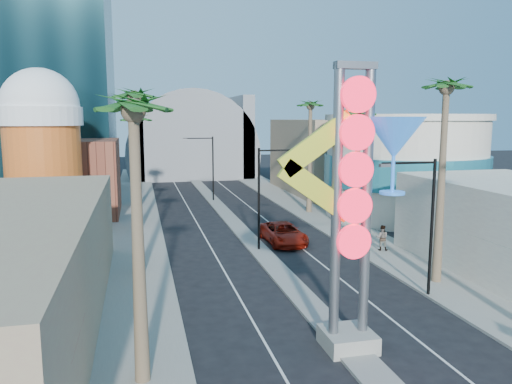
# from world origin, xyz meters

# --- Properties ---
(ground) EXTENTS (240.00, 240.00, 0.00)m
(ground) POSITION_xyz_m (0.00, 0.00, 0.00)
(ground) COLOR black
(ground) RESTS_ON ground
(sidewalk_west) EXTENTS (5.00, 100.00, 0.15)m
(sidewalk_west) POSITION_xyz_m (-9.50, 35.00, 0.07)
(sidewalk_west) COLOR gray
(sidewalk_west) RESTS_ON ground
(sidewalk_east) EXTENTS (5.00, 100.00, 0.15)m
(sidewalk_east) POSITION_xyz_m (9.50, 35.00, 0.07)
(sidewalk_east) COLOR gray
(sidewalk_east) RESTS_ON ground
(median) EXTENTS (1.60, 84.00, 0.15)m
(median) POSITION_xyz_m (0.00, 38.00, 0.07)
(median) COLOR gray
(median) RESTS_ON ground
(brick_filler_west) EXTENTS (10.00, 10.00, 8.00)m
(brick_filler_west) POSITION_xyz_m (-16.00, 38.00, 4.00)
(brick_filler_west) COLOR brown
(brick_filler_west) RESTS_ON ground
(filler_east) EXTENTS (10.00, 20.00, 10.00)m
(filler_east) POSITION_xyz_m (16.00, 48.00, 5.00)
(filler_east) COLOR #9D7D65
(filler_east) RESTS_ON ground
(beer_mug) EXTENTS (7.00, 7.00, 14.50)m
(beer_mug) POSITION_xyz_m (-17.00, 30.00, 7.84)
(beer_mug) COLOR #CF571B
(beer_mug) RESTS_ON ground
(turquoise_building) EXTENTS (16.60, 16.60, 10.60)m
(turquoise_building) POSITION_xyz_m (18.00, 30.00, 5.25)
(turquoise_building) COLOR beige
(turquoise_building) RESTS_ON ground
(canopy) EXTENTS (22.00, 16.00, 22.00)m
(canopy) POSITION_xyz_m (0.00, 72.00, 4.31)
(canopy) COLOR slate
(canopy) RESTS_ON ground
(neon_sign) EXTENTS (6.53, 2.60, 12.55)m
(neon_sign) POSITION_xyz_m (0.82, 2.96, 7.31)
(neon_sign) COLOR gray
(neon_sign) RESTS_ON ground
(streetlight_0) EXTENTS (3.79, 0.25, 8.00)m
(streetlight_0) POSITION_xyz_m (0.55, 20.00, 4.88)
(streetlight_0) COLOR black
(streetlight_0) RESTS_ON ground
(streetlight_1) EXTENTS (3.79, 0.25, 8.00)m
(streetlight_1) POSITION_xyz_m (-0.55, 44.00, 4.88)
(streetlight_1) COLOR black
(streetlight_1) RESTS_ON ground
(streetlight_2) EXTENTS (3.45, 0.25, 8.00)m
(streetlight_2) POSITION_xyz_m (6.72, 8.00, 4.83)
(streetlight_2) COLOR black
(streetlight_2) RESTS_ON ground
(palm_0) EXTENTS (2.40, 2.40, 11.70)m
(palm_0) POSITION_xyz_m (-9.00, 2.00, 9.93)
(palm_0) COLOR brown
(palm_0) RESTS_ON ground
(palm_1) EXTENTS (2.40, 2.40, 12.70)m
(palm_1) POSITION_xyz_m (-9.00, 16.00, 10.82)
(palm_1) COLOR brown
(palm_1) RESTS_ON ground
(palm_2) EXTENTS (2.40, 2.40, 11.20)m
(palm_2) POSITION_xyz_m (-9.00, 30.00, 9.48)
(palm_2) COLOR brown
(palm_2) RESTS_ON ground
(palm_3) EXTENTS (2.40, 2.40, 11.20)m
(palm_3) POSITION_xyz_m (-9.00, 42.00, 9.48)
(palm_3) COLOR brown
(palm_3) RESTS_ON ground
(palm_5) EXTENTS (2.40, 2.40, 13.20)m
(palm_5) POSITION_xyz_m (9.00, 10.00, 11.27)
(palm_5) COLOR brown
(palm_5) RESTS_ON ground
(palm_6) EXTENTS (2.40, 2.40, 11.70)m
(palm_6) POSITION_xyz_m (9.00, 22.00, 9.93)
(palm_6) COLOR brown
(palm_6) RESTS_ON ground
(palm_7) EXTENTS (2.40, 2.40, 12.70)m
(palm_7) POSITION_xyz_m (9.00, 34.00, 10.82)
(palm_7) COLOR brown
(palm_7) RESTS_ON ground
(red_pickup) EXTENTS (2.97, 6.18, 1.70)m
(red_pickup) POSITION_xyz_m (2.51, 21.79, 0.85)
(red_pickup) COLOR #9B190B
(red_pickup) RESTS_ON ground
(pedestrian_b) EXTENTS (1.19, 1.11, 1.97)m
(pedestrian_b) POSITION_xyz_m (9.13, 17.48, 1.13)
(pedestrian_b) COLOR gray
(pedestrian_b) RESTS_ON sidewalk_east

